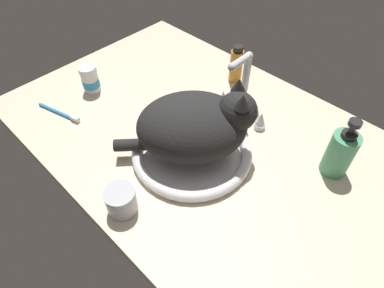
# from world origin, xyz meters

# --- Properties ---
(countertop) EXTENTS (1.21, 0.75, 0.03)m
(countertop) POSITION_xyz_m (0.00, 0.00, 0.01)
(countertop) COLOR beige
(countertop) RESTS_ON ground
(sink_basin) EXTENTS (0.32, 0.32, 0.03)m
(sink_basin) POSITION_xyz_m (0.01, -0.08, 0.04)
(sink_basin) COLOR white
(sink_basin) RESTS_ON countertop
(faucet) EXTENTS (0.17, 0.10, 0.22)m
(faucet) POSITION_xyz_m (0.01, 0.13, 0.11)
(faucet) COLOR silver
(faucet) RESTS_ON countertop
(cat) EXTENTS (0.34, 0.34, 0.19)m
(cat) POSITION_xyz_m (0.02, -0.06, 0.14)
(cat) COLOR black
(cat) RESTS_ON sink_basin
(amber_bottle) EXTENTS (0.04, 0.04, 0.13)m
(amber_bottle) POSITION_xyz_m (-0.12, 0.26, 0.09)
(amber_bottle) COLOR #C67A23
(amber_bottle) RESTS_ON countertop
(soap_pump_bottle) EXTENTS (0.07, 0.07, 0.17)m
(soap_pump_bottle) POSITION_xyz_m (0.30, 0.14, 0.10)
(soap_pump_bottle) COLOR #4C9E70
(soap_pump_bottle) RESTS_ON countertop
(metal_jar) EXTENTS (0.07, 0.07, 0.07)m
(metal_jar) POSITION_xyz_m (0.01, -0.31, 0.06)
(metal_jar) COLOR #B2B5BA
(metal_jar) RESTS_ON countertop
(pill_bottle) EXTENTS (0.05, 0.05, 0.09)m
(pill_bottle) POSITION_xyz_m (-0.42, -0.10, 0.07)
(pill_bottle) COLOR white
(pill_bottle) RESTS_ON countertop
(toothbrush) EXTENTS (0.16, 0.05, 0.02)m
(toothbrush) POSITION_xyz_m (-0.39, -0.24, 0.04)
(toothbrush) COLOR #338CD1
(toothbrush) RESTS_ON countertop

